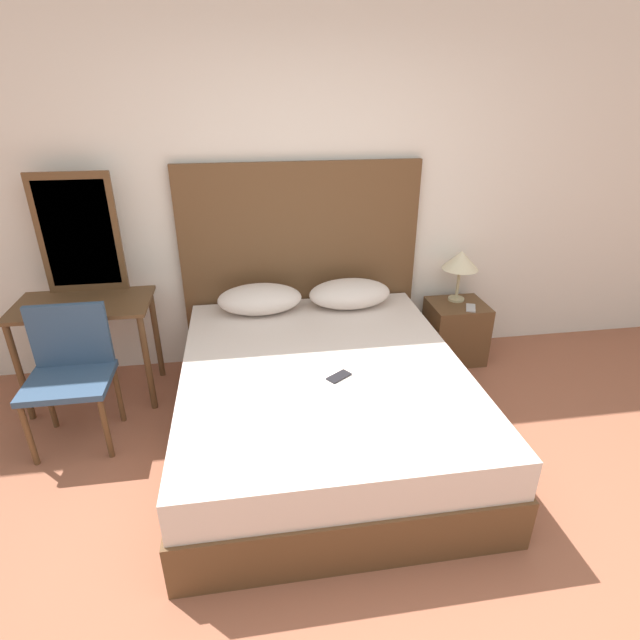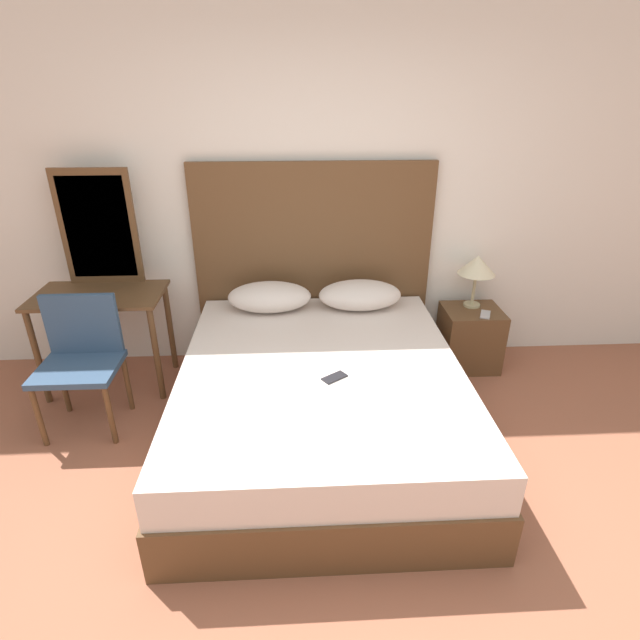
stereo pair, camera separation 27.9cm
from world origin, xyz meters
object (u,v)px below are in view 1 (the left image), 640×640
object	(u,v)px
chair	(70,366)
phone_on_bed	(339,376)
nightstand	(455,331)
phone_on_nightstand	(471,308)
table_lamp	(461,261)
vanity_desk	(86,320)
bed	(323,401)

from	to	relation	value
chair	phone_on_bed	bearing A→B (deg)	-14.78
phone_on_bed	nightstand	bearing A→B (deg)	40.66
phone_on_nightstand	chair	xyz separation A→B (m)	(-2.86, -0.48, 0.02)
phone_on_bed	table_lamp	size ratio (longest dim) A/B	0.39
phone_on_bed	phone_on_nightstand	xyz separation A→B (m)	(1.24, 0.91, -0.05)
vanity_desk	nightstand	bearing A→B (deg)	2.71
table_lamp	vanity_desk	bearing A→B (deg)	-175.70
table_lamp	nightstand	bearing A→B (deg)	-97.49
table_lamp	vanity_desk	world-z (taller)	table_lamp
phone_on_nightstand	vanity_desk	world-z (taller)	vanity_desk
nightstand	phone_on_nightstand	distance (m)	0.28
table_lamp	chair	bearing A→B (deg)	-166.74
phone_on_bed	vanity_desk	xyz separation A→B (m)	(-1.62, 0.88, 0.07)
phone_on_bed	nightstand	size ratio (longest dim) A/B	0.33
bed	table_lamp	distance (m)	1.66
phone_on_nightstand	bed	bearing A→B (deg)	-150.30
bed	chair	world-z (taller)	chair
nightstand	table_lamp	bearing A→B (deg)	82.51
vanity_desk	chair	xyz separation A→B (m)	(0.00, -0.45, -0.10)
bed	vanity_desk	bearing A→B (deg)	155.39
table_lamp	vanity_desk	xyz separation A→B (m)	(-2.81, -0.21, -0.21)
bed	phone_on_nightstand	xyz separation A→B (m)	(1.31, 0.74, 0.23)
bed	vanity_desk	distance (m)	1.74
phone_on_bed	chair	xyz separation A→B (m)	(-1.62, 0.43, -0.03)
table_lamp	vanity_desk	size ratio (longest dim) A/B	0.46
bed	vanity_desk	size ratio (longest dim) A/B	2.33
phone_on_nightstand	chair	bearing A→B (deg)	-170.38
bed	chair	size ratio (longest dim) A/B	2.38
phone_on_nightstand	phone_on_bed	bearing A→B (deg)	-143.58
table_lamp	phone_on_nightstand	size ratio (longest dim) A/B	2.53
bed	nightstand	distance (m)	1.51
nightstand	phone_on_nightstand	bearing A→B (deg)	-59.01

